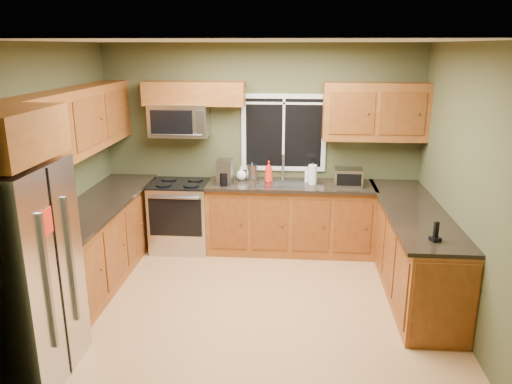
# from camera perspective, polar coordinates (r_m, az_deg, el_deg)

# --- Properties ---
(floor) EXTENTS (4.20, 4.20, 0.00)m
(floor) POSITION_cam_1_polar(r_m,az_deg,el_deg) (5.48, -0.84, -12.67)
(floor) COLOR tan
(floor) RESTS_ON ground
(ceiling) EXTENTS (4.20, 4.20, 0.00)m
(ceiling) POSITION_cam_1_polar(r_m,az_deg,el_deg) (4.79, -0.98, 16.88)
(ceiling) COLOR white
(ceiling) RESTS_ON back_wall
(back_wall) EXTENTS (4.20, 0.00, 4.20)m
(back_wall) POSITION_cam_1_polar(r_m,az_deg,el_deg) (6.71, 0.58, 5.14)
(back_wall) COLOR #46492B
(back_wall) RESTS_ON ground
(front_wall) EXTENTS (4.20, 0.00, 4.20)m
(front_wall) POSITION_cam_1_polar(r_m,az_deg,el_deg) (3.27, -3.95, -7.23)
(front_wall) COLOR #46492B
(front_wall) RESTS_ON ground
(left_wall) EXTENTS (0.00, 3.60, 3.60)m
(left_wall) POSITION_cam_1_polar(r_m,az_deg,el_deg) (5.57, -22.97, 1.47)
(left_wall) COLOR #46492B
(left_wall) RESTS_ON ground
(right_wall) EXTENTS (0.00, 3.60, 3.60)m
(right_wall) POSITION_cam_1_polar(r_m,az_deg,el_deg) (5.20, 22.78, 0.51)
(right_wall) COLOR #46492B
(right_wall) RESTS_ON ground
(window) EXTENTS (1.12, 0.03, 1.02)m
(window) POSITION_cam_1_polar(r_m,az_deg,el_deg) (6.64, 3.17, 6.78)
(window) COLOR white
(window) RESTS_ON back_wall
(base_cabinets_left) EXTENTS (0.60, 2.65, 0.90)m
(base_cabinets_left) POSITION_cam_1_polar(r_m,az_deg,el_deg) (6.12, -17.52, -5.57)
(base_cabinets_left) COLOR brown
(base_cabinets_left) RESTS_ON ground
(countertop_left) EXTENTS (0.65, 2.65, 0.04)m
(countertop_left) POSITION_cam_1_polar(r_m,az_deg,el_deg) (5.96, -17.68, -1.38)
(countertop_left) COLOR black
(countertop_left) RESTS_ON base_cabinets_left
(base_cabinets_back) EXTENTS (2.17, 0.60, 0.90)m
(base_cabinets_back) POSITION_cam_1_polar(r_m,az_deg,el_deg) (6.64, 3.95, -3.07)
(base_cabinets_back) COLOR brown
(base_cabinets_back) RESTS_ON ground
(countertop_back) EXTENTS (2.17, 0.65, 0.04)m
(countertop_back) POSITION_cam_1_polar(r_m,az_deg,el_deg) (6.48, 4.03, 0.78)
(countertop_back) COLOR black
(countertop_back) RESTS_ON base_cabinets_back
(base_cabinets_peninsula) EXTENTS (0.60, 2.52, 0.90)m
(base_cabinets_peninsula) POSITION_cam_1_polar(r_m,az_deg,el_deg) (5.90, 17.46, -6.40)
(base_cabinets_peninsula) COLOR brown
(base_cabinets_peninsula) RESTS_ON ground
(countertop_peninsula) EXTENTS (0.65, 2.50, 0.04)m
(countertop_peninsula) POSITION_cam_1_polar(r_m,az_deg,el_deg) (5.74, 17.60, -2.03)
(countertop_peninsula) COLOR black
(countertop_peninsula) RESTS_ON base_cabinets_peninsula
(upper_cabinets_left) EXTENTS (0.33, 2.65, 0.72)m
(upper_cabinets_left) POSITION_cam_1_polar(r_m,az_deg,el_deg) (5.82, -19.96, 7.52)
(upper_cabinets_left) COLOR brown
(upper_cabinets_left) RESTS_ON left_wall
(upper_cabinets_back_left) EXTENTS (1.30, 0.33, 0.30)m
(upper_cabinets_back_left) POSITION_cam_1_polar(r_m,az_deg,el_deg) (6.56, -7.08, 11.12)
(upper_cabinets_back_left) COLOR brown
(upper_cabinets_back_left) RESTS_ON back_wall
(upper_cabinets_back_right) EXTENTS (1.30, 0.33, 0.72)m
(upper_cabinets_back_right) POSITION_cam_1_polar(r_m,az_deg,el_deg) (6.52, 13.45, 8.91)
(upper_cabinets_back_right) COLOR brown
(upper_cabinets_back_right) RESTS_ON back_wall
(refrigerator) EXTENTS (0.74, 0.90, 1.80)m
(refrigerator) POSITION_cam_1_polar(r_m,az_deg,el_deg) (4.47, -25.72, -8.54)
(refrigerator) COLOR #B7B7BC
(refrigerator) RESTS_ON ground
(range) EXTENTS (0.76, 0.69, 0.94)m
(range) POSITION_cam_1_polar(r_m,az_deg,el_deg) (6.78, -8.54, -2.65)
(range) COLOR #B7B7BC
(range) RESTS_ON ground
(microwave) EXTENTS (0.76, 0.41, 0.42)m
(microwave) POSITION_cam_1_polar(r_m,az_deg,el_deg) (6.61, -8.74, 8.12)
(microwave) COLOR #B7B7BC
(microwave) RESTS_ON back_wall
(sink) EXTENTS (0.60, 0.42, 0.36)m
(sink) POSITION_cam_1_polar(r_m,az_deg,el_deg) (6.49, 3.02, 1.11)
(sink) COLOR slate
(sink) RESTS_ON countertop_back
(toaster_oven) EXTENTS (0.36, 0.28, 0.22)m
(toaster_oven) POSITION_cam_1_polar(r_m,az_deg,el_deg) (6.44, 10.48, 1.67)
(toaster_oven) COLOR #B7B7BC
(toaster_oven) RESTS_ON countertop_back
(coffee_maker) EXTENTS (0.20, 0.26, 0.32)m
(coffee_maker) POSITION_cam_1_polar(r_m,az_deg,el_deg) (6.42, -3.59, 2.20)
(coffee_maker) COLOR slate
(coffee_maker) RESTS_ON countertop_back
(kettle) EXTENTS (0.15, 0.15, 0.26)m
(kettle) POSITION_cam_1_polar(r_m,az_deg,el_deg) (6.60, -0.45, 2.35)
(kettle) COLOR #B7B7BC
(kettle) RESTS_ON countertop_back
(paper_towel_roll) EXTENTS (0.12, 0.12, 0.28)m
(paper_towel_roll) POSITION_cam_1_polar(r_m,az_deg,el_deg) (6.45, 6.47, 2.00)
(paper_towel_roll) COLOR white
(paper_towel_roll) RESTS_ON countertop_back
(soap_bottle_a) EXTENTS (0.11, 0.11, 0.28)m
(soap_bottle_a) POSITION_cam_1_polar(r_m,az_deg,el_deg) (6.50, 1.46, 2.34)
(soap_bottle_a) COLOR red
(soap_bottle_a) RESTS_ON countertop_back
(soap_bottle_b) EXTENTS (0.10, 0.10, 0.20)m
(soap_bottle_b) POSITION_cam_1_polar(r_m,az_deg,el_deg) (6.56, 6.00, 2.02)
(soap_bottle_b) COLOR white
(soap_bottle_b) RESTS_ON countertop_back
(soap_bottle_c) EXTENTS (0.15, 0.15, 0.18)m
(soap_bottle_c) POSITION_cam_1_polar(r_m,az_deg,el_deg) (6.63, -1.69, 2.16)
(soap_bottle_c) COLOR white
(soap_bottle_c) RESTS_ON countertop_back
(cordless_phone) EXTENTS (0.11, 0.11, 0.19)m
(cordless_phone) POSITION_cam_1_polar(r_m,az_deg,el_deg) (4.85, 19.83, -4.67)
(cordless_phone) COLOR black
(cordless_phone) RESTS_ON countertop_peninsula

